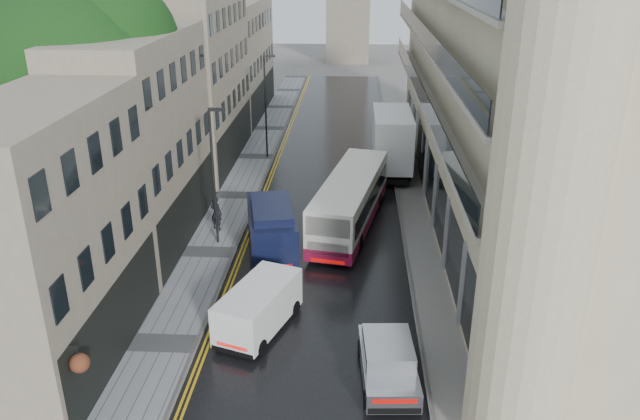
# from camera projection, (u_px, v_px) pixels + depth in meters

# --- Properties ---
(road) EXTENTS (9.00, 85.00, 0.02)m
(road) POSITION_uv_depth(u_px,v_px,m) (327.00, 198.00, 40.28)
(road) COLOR black
(road) RESTS_ON ground
(left_sidewalk) EXTENTS (2.70, 85.00, 0.12)m
(left_sidewalk) POSITION_uv_depth(u_px,v_px,m) (237.00, 196.00, 40.56)
(left_sidewalk) COLOR gray
(left_sidewalk) RESTS_ON ground
(right_sidewalk) EXTENTS (1.80, 85.00, 0.12)m
(right_sidewalk) POSITION_uv_depth(u_px,v_px,m) (411.00, 199.00, 39.98)
(right_sidewalk) COLOR slate
(right_sidewalk) RESTS_ON ground
(old_shop_row) EXTENTS (4.50, 56.00, 12.00)m
(old_shop_row) POSITION_uv_depth(u_px,v_px,m) (185.00, 96.00, 40.77)
(old_shop_row) COLOR gray
(old_shop_row) RESTS_ON ground
(modern_block) EXTENTS (8.00, 40.00, 14.00)m
(modern_block) POSITION_uv_depth(u_px,v_px,m) (506.00, 98.00, 35.68)
(modern_block) COLOR beige
(modern_block) RESTS_ON ground
(tree_near) EXTENTS (10.56, 10.56, 13.89)m
(tree_near) POSITION_uv_depth(u_px,v_px,m) (73.00, 120.00, 31.34)
(tree_near) COLOR black
(tree_near) RESTS_ON ground
(tree_far) EXTENTS (9.24, 9.24, 12.46)m
(tree_far) POSITION_uv_depth(u_px,v_px,m) (157.00, 83.00, 43.59)
(tree_far) COLOR black
(tree_far) RESTS_ON ground
(cream_bus) EXTENTS (4.58, 11.28, 3.00)m
(cream_bus) POSITION_uv_depth(u_px,v_px,m) (317.00, 221.00, 33.16)
(cream_bus) COLOR white
(cream_bus) RESTS_ON road
(white_lorry) EXTENTS (2.61, 8.64, 4.54)m
(white_lorry) POSITION_uv_depth(u_px,v_px,m) (375.00, 149.00, 42.52)
(white_lorry) COLOR white
(white_lorry) RESTS_ON road
(silver_hatchback) EXTENTS (2.19, 4.48, 1.64)m
(silver_hatchback) POSITION_uv_depth(u_px,v_px,m) (367.00, 388.00, 21.54)
(silver_hatchback) COLOR #A7A7AB
(silver_hatchback) RESTS_ON road
(white_van) EXTENTS (3.35, 4.93, 2.06)m
(white_van) POSITION_uv_depth(u_px,v_px,m) (220.00, 323.00, 24.91)
(white_van) COLOR white
(white_van) RESTS_ON road
(navy_van) EXTENTS (3.37, 6.06, 2.92)m
(navy_van) POSITION_uv_depth(u_px,v_px,m) (253.00, 244.00, 30.57)
(navy_van) COLOR black
(navy_van) RESTS_ON road
(pedestrian) EXTENTS (0.85, 0.73, 1.99)m
(pedestrian) POSITION_uv_depth(u_px,v_px,m) (216.00, 213.00, 35.17)
(pedestrian) COLOR black
(pedestrian) RESTS_ON left_sidewalk
(lamp_post_near) EXTENTS (0.83, 0.19, 7.39)m
(lamp_post_near) POSITION_uv_depth(u_px,v_px,m) (214.00, 178.00, 32.56)
(lamp_post_near) COLOR black
(lamp_post_near) RESTS_ON left_sidewalk
(lamp_post_far) EXTENTS (0.88, 0.42, 7.66)m
(lamp_post_far) POSITION_uv_depth(u_px,v_px,m) (266.00, 108.00, 46.60)
(lamp_post_far) COLOR black
(lamp_post_far) RESTS_ON left_sidewalk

